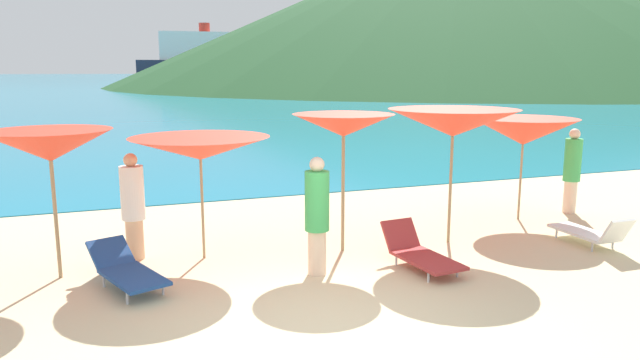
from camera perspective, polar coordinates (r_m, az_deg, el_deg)
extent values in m
cube|color=beige|center=(16.70, -11.41, -0.75)|extent=(50.00, 100.00, 0.30)
cube|color=teal|center=(233.72, -19.58, 9.29)|extent=(650.00, 440.00, 0.02)
cone|color=#235128|center=(123.59, 13.40, 15.75)|extent=(134.97, 134.97, 29.36)
cylinder|color=#9E7F59|center=(9.54, -24.27, -2.59)|extent=(0.06, 0.06, 2.12)
cone|color=red|center=(9.39, -24.71, 3.03)|extent=(1.98, 1.98, 0.46)
sphere|color=#9E7F59|center=(9.37, -24.78, 3.91)|extent=(0.07, 0.07, 0.07)
cylinder|color=#9E7F59|center=(9.83, -11.34, -2.04)|extent=(0.04, 0.04, 1.93)
cone|color=red|center=(9.68, -11.52, 3.02)|extent=(2.44, 2.44, 0.37)
sphere|color=#9E7F59|center=(9.66, -11.55, 3.74)|extent=(0.07, 0.07, 0.07)
cylinder|color=#9E7F59|center=(10.01, 2.24, -0.62)|extent=(0.06, 0.06, 2.27)
cone|color=red|center=(9.86, 2.29, 5.32)|extent=(1.74, 1.74, 0.38)
sphere|color=#9E7F59|center=(9.85, 2.29, 6.03)|extent=(0.07, 0.07, 0.07)
cylinder|color=#9E7F59|center=(10.76, 12.53, -0.02)|extent=(0.05, 0.05, 2.29)
cone|color=red|center=(10.62, 12.76, 5.42)|extent=(2.45, 2.45, 0.48)
sphere|color=#9E7F59|center=(10.61, 12.79, 6.23)|extent=(0.07, 0.07, 0.07)
cylinder|color=#9E7F59|center=(12.88, 18.87, 0.68)|extent=(0.05, 0.05, 1.98)
cone|color=red|center=(12.76, 19.10, 4.46)|extent=(2.37, 2.37, 0.55)
sphere|color=#9E7F59|center=(12.75, 19.15, 5.20)|extent=(0.07, 0.07, 0.07)
cube|color=#1E478C|center=(8.79, -17.59, -8.94)|extent=(0.98, 1.33, 0.05)
cube|color=#1E478C|center=(9.47, -19.61, -6.64)|extent=(0.71, 0.65, 0.36)
cylinder|color=silver|center=(8.41, -18.16, -10.75)|extent=(0.04, 0.04, 0.19)
cylinder|color=silver|center=(8.60, -14.95, -10.09)|extent=(0.04, 0.04, 0.19)
cylinder|color=silver|center=(9.15, -20.19, -9.13)|extent=(0.04, 0.04, 0.19)
cylinder|color=silver|center=(9.32, -17.20, -8.58)|extent=(0.04, 0.04, 0.19)
cube|color=white|center=(11.68, 24.08, -4.65)|extent=(0.54, 1.25, 0.05)
cube|color=white|center=(11.12, 26.81, -4.45)|extent=(0.51, 0.30, 0.46)
cylinder|color=silver|center=(12.13, 23.53, -4.59)|extent=(0.04, 0.04, 0.17)
cylinder|color=silver|center=(11.84, 21.92, -4.84)|extent=(0.04, 0.04, 0.17)
cylinder|color=silver|center=(11.54, 26.48, -5.59)|extent=(0.04, 0.04, 0.17)
cylinder|color=silver|center=(11.23, 24.85, -5.89)|extent=(0.04, 0.04, 0.17)
cube|color=#A53333|center=(9.34, 10.37, -7.62)|extent=(0.76, 1.29, 0.05)
cube|color=#A53333|center=(9.87, 7.79, -5.23)|extent=(0.63, 0.40, 0.46)
cylinder|color=silver|center=(8.93, 10.46, -9.22)|extent=(0.04, 0.04, 0.16)
cylinder|color=silver|center=(9.24, 13.15, -8.63)|extent=(0.04, 0.04, 0.16)
cylinder|color=silver|center=(9.59, 7.39, -7.72)|extent=(0.04, 0.04, 0.16)
cylinder|color=silver|center=(9.88, 9.99, -7.24)|extent=(0.04, 0.04, 0.16)
cylinder|color=beige|center=(13.97, 23.03, -1.50)|extent=(0.27, 0.27, 0.71)
cylinder|color=#3FB259|center=(13.84, 23.27, 1.80)|extent=(0.36, 0.36, 0.92)
sphere|color=beige|center=(13.77, 23.44, 4.11)|extent=(0.23, 0.23, 0.23)
cylinder|color=beige|center=(9.04, -0.29, -7.00)|extent=(0.28, 0.28, 0.70)
cylinder|color=#3FB259|center=(8.83, -0.29, -2.04)|extent=(0.37, 0.37, 0.91)
sphere|color=beige|center=(8.73, -0.29, 1.51)|extent=(0.23, 0.23, 0.23)
cylinder|color=#DBAA84|center=(10.22, -17.47, -5.46)|extent=(0.28, 0.28, 0.68)
cylinder|color=white|center=(10.04, -17.71, -1.19)|extent=(0.38, 0.38, 0.88)
sphere|color=#DBAA84|center=(9.95, -17.89, 1.86)|extent=(0.22, 0.22, 0.22)
cube|color=#262D47|center=(206.24, -8.90, 10.52)|extent=(60.21, 14.85, 6.11)
cube|color=white|center=(206.38, -8.96, 12.64)|extent=(45.21, 11.86, 9.18)
cylinder|color=red|center=(205.95, -11.14, 14.27)|extent=(3.61, 3.61, 3.00)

